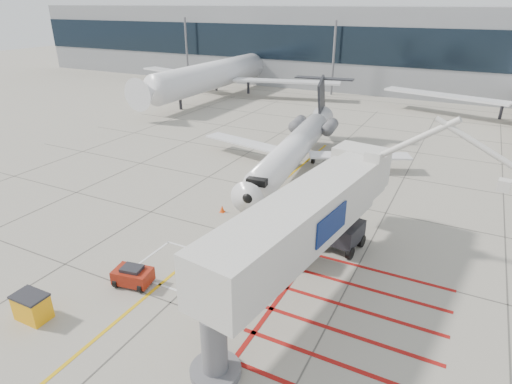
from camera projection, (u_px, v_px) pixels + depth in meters
The scene contains 12 objects.
ground_plane at pixel (211, 265), 26.01m from camera, with size 260.00×260.00×0.00m, color gray.
regional_jet at pixel (288, 140), 37.45m from camera, with size 21.50×27.10×7.10m, color silver, non-canonical shape.
jet_bridge at pixel (296, 234), 21.79m from camera, with size 9.10×19.21×7.69m, color silver, non-canonical shape.
pushback_tug at pixel (133, 275), 24.01m from camera, with size 2.08×1.30×1.22m, color maroon, non-canonical shape.
spill_bin at pixel (32, 307), 21.37m from camera, with size 1.65×1.10×1.43m, color #FAA50D, non-canonical shape.
baggage_cart at pixel (297, 243), 27.29m from camera, with size 1.72×1.08×1.08m, color #56565B, non-canonical shape.
ground_power_unit at pixel (286, 246), 26.05m from camera, with size 2.61×1.52×2.07m, color beige, non-canonical shape.
cone_nose at pixel (222, 209), 32.48m from camera, with size 0.40×0.40×0.55m, color #EB450C.
cone_side at pixel (272, 206), 32.88m from camera, with size 0.37×0.37×0.51m, color orange.
terminal_building at pixel (470, 49), 75.89m from camera, with size 180.00×28.00×14.00m, color gray.
terminal_glass_band at pixel (467, 51), 64.07m from camera, with size 180.00×0.10×6.00m, color black.
bg_aircraft_b at pixel (225, 55), 71.77m from camera, with size 39.23×43.59×13.08m, color silver, non-canonical shape.
Camera 1 is at (12.46, -18.28, 14.65)m, focal length 30.00 mm.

